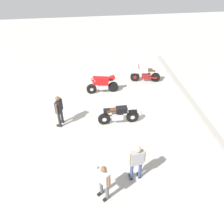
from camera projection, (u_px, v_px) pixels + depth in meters
ground_plane at (114, 116)px, 12.54m from camera, size 40.00×40.00×0.00m
curb_edge at (196, 108)px, 12.99m from camera, size 14.00×0.30×0.15m
motorcycle_black_cruiser at (118, 115)px, 11.77m from camera, size 0.70×2.09×1.09m
motorcycle_red_sportbike at (102, 84)px, 14.12m from camera, size 0.70×1.96×1.14m
motorcycle_cream_vintage at (146, 75)px, 15.30m from camera, size 0.79×1.95×1.07m
person_in_gray_shirt at (137, 161)px, 8.70m from camera, size 0.34×0.67×1.74m
person_in_black_shirt at (59, 109)px, 11.40m from camera, size 0.65×0.43×1.69m
person_in_white_shirt at (104, 180)px, 8.13m from camera, size 0.56×0.50×1.60m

